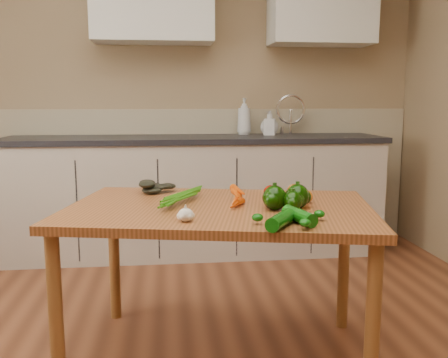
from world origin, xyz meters
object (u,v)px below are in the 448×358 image
Objects in this scene: leafy_greens at (156,184)px; pepper_a at (275,198)px; soap_bottle_a at (244,116)px; tomato_a at (271,192)px; tomato_b at (295,192)px; zucchini_b at (281,220)px; pepper_b at (297,196)px; carrot_bunch at (219,197)px; garlic_bulb at (186,215)px; soap_bottle_c at (270,123)px; table at (219,223)px; pepper_c at (293,201)px; zucchini_a at (299,216)px; soap_bottle_b at (270,123)px; tomato_c at (306,197)px.

pepper_a reaches higher than leafy_greens.
soap_bottle_a reaches higher than pepper_a.
tomato_a is 0.12m from tomato_b.
soap_bottle_a is at bearing 84.63° from zucchini_b.
carrot_bunch is at bearing 159.35° from pepper_b.
leafy_greens is 0.63m from garlic_bulb.
soap_bottle_a is 1.84m from carrot_bunch.
carrot_bunch reaches higher than garlic_bulb.
soap_bottle_c is 1.88m from pepper_a.
pepper_a reaches higher than table.
pepper_c is 0.21m from zucchini_a.
soap_bottle_a is 1.92m from pepper_b.
leafy_greens is at bearing 145.37° from pepper_b.
garlic_bulb is at bearing -78.57° from leafy_greens.
carrot_bunch is (-0.57, -1.67, -0.25)m from soap_bottle_b.
table is 0.28m from pepper_a.
soap_bottle_b is (0.58, 1.71, 0.36)m from table.
pepper_c is 1.29× the size of tomato_c.
leafy_greens reaches higher than zucchini_b.
soap_bottle_b reaches higher than pepper_c.
tomato_a reaches higher than tomato_c.
pepper_b reaches higher than tomato_b.
table is 1.90m from soap_bottle_a.
tomato_c is (0.14, -0.12, -0.00)m from tomato_a.
table is 18.42× the size of tomato_b.
soap_bottle_c is 1.65m from leafy_greens.
pepper_a is 0.11m from pepper_b.
soap_bottle_a is 2.25m from zucchini_b.
tomato_c is at bearing 8.20° from carrot_bunch.
table is 14.45× the size of pepper_a.
tomato_c is (0.55, 0.29, 0.00)m from garlic_bulb.
pepper_a is (-0.36, -1.84, -0.23)m from soap_bottle_c.
pepper_c is 0.29m from zucchini_b.
leafy_greens is at bearing 154.33° from tomato_c.
garlic_bulb is at bearing -105.38° from carrot_bunch.
soap_bottle_a reaches higher than carrot_bunch.
soap_bottle_b reaches higher than carrot_bunch.
leafy_greens is at bearing -69.06° from soap_bottle_c.
garlic_bulb is 0.43m from zucchini_a.
table is at bearing 156.10° from pepper_c.
pepper_a is 1.59× the size of tomato_c.
leafy_greens reaches higher than pepper_c.
leafy_greens is 2.78× the size of tomato_a.
pepper_b is (0.11, 0.02, 0.00)m from pepper_a.
carrot_bunch is 0.47m from zucchini_a.
tomato_a is at bearing -20.43° from leafy_greens.
soap_bottle_a reaches higher than zucchini_b.
garlic_bulb is 0.73× the size of pepper_c.
tomato_c is at bearing -43.34° from soap_bottle_c.
zucchini_a is at bearing -39.86° from table.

